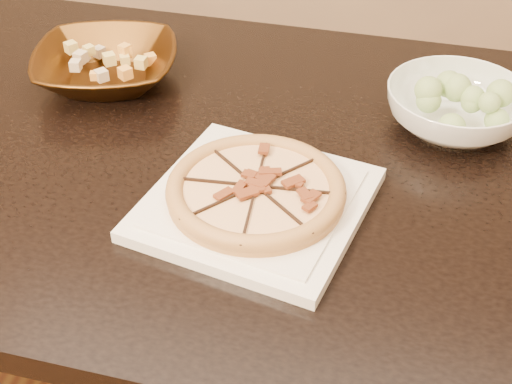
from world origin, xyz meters
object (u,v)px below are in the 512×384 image
Objects in this scene: plate at (256,203)px; dining_table at (224,198)px; bronze_bowl at (106,66)px; salad_bowl at (456,108)px; pizza at (256,190)px.

dining_table is at bearing 122.01° from plate.
dining_table is 5.69× the size of bronze_bowl.
pizza is at bearing -134.45° from salad_bowl.
bronze_bowl is (-0.25, 0.15, 0.13)m from dining_table.
salad_bowl is at bearing 45.56° from plate.
bronze_bowl reaches higher than pizza.
bronze_bowl is (-0.33, 0.29, -0.00)m from pizza.
dining_table is 0.40m from salad_bowl.
dining_table is 4.15× the size of plate.
pizza is 0.38m from salad_bowl.
bronze_bowl reaches higher than dining_table.
pizza reaches higher than plate.
bronze_bowl is at bearing 178.37° from salad_bowl.
pizza is at bearing -58.00° from dining_table.
plate is at bearing -40.91° from bronze_bowl.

